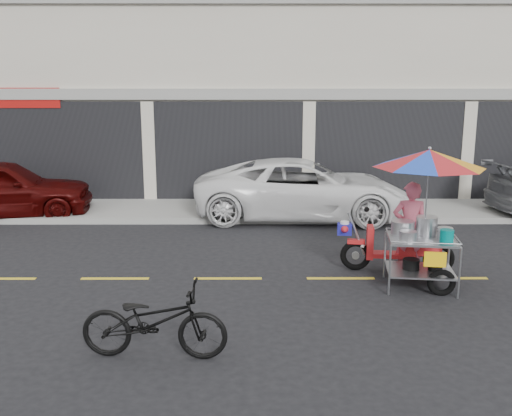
{
  "coord_description": "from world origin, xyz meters",
  "views": [
    {
      "loc": [
        -1.53,
        -9.59,
        3.36
      ],
      "look_at": [
        -1.5,
        0.6,
        1.15
      ],
      "focal_mm": 40.0,
      "sensor_mm": 36.0,
      "label": 1
    }
  ],
  "objects_px": {
    "white_pickup": "(303,189)",
    "near_bicycle": "(154,321)",
    "food_vendor_rig": "(419,197)",
    "maroon_sedan": "(0,189)"
  },
  "relations": [
    {
      "from": "food_vendor_rig",
      "to": "maroon_sedan",
      "type": "bearing_deg",
      "value": 160.44
    },
    {
      "from": "near_bicycle",
      "to": "food_vendor_rig",
      "type": "bearing_deg",
      "value": -51.07
    },
    {
      "from": "near_bicycle",
      "to": "food_vendor_rig",
      "type": "xyz_separation_m",
      "value": [
        4.05,
        2.84,
        1.01
      ]
    },
    {
      "from": "maroon_sedan",
      "to": "near_bicycle",
      "type": "bearing_deg",
      "value": -157.97
    },
    {
      "from": "maroon_sedan",
      "to": "near_bicycle",
      "type": "height_order",
      "value": "maroon_sedan"
    },
    {
      "from": "white_pickup",
      "to": "food_vendor_rig",
      "type": "relative_size",
      "value": 2.28
    },
    {
      "from": "white_pickup",
      "to": "food_vendor_rig",
      "type": "height_order",
      "value": "food_vendor_rig"
    },
    {
      "from": "maroon_sedan",
      "to": "food_vendor_rig",
      "type": "height_order",
      "value": "food_vendor_rig"
    },
    {
      "from": "white_pickup",
      "to": "near_bicycle",
      "type": "distance_m",
      "value": 8.06
    },
    {
      "from": "maroon_sedan",
      "to": "white_pickup",
      "type": "relative_size",
      "value": 0.83
    }
  ]
}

